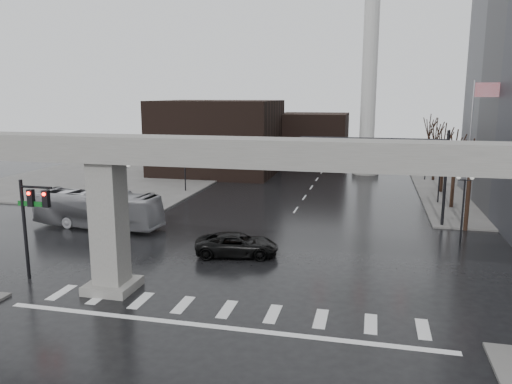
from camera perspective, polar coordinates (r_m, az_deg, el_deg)
ground at (r=27.18m, az=-2.72°, el=-12.40°), size 160.00×160.00×0.00m
sidewalk_nw at (r=69.24m, az=-15.32°, el=1.78°), size 28.00×36.00×0.15m
elevated_guideway at (r=24.92m, az=-0.06°, el=1.98°), size 48.00×2.60×8.70m
building_far_left at (r=69.43m, az=-4.35°, el=6.26°), size 16.00×14.00×10.00m
building_far_mid at (r=76.77m, az=6.58°, el=5.93°), size 10.00×10.00×8.00m
smokestack at (r=69.99m, az=12.83°, el=12.90°), size 3.60×3.60×30.00m
signal_mast_arm at (r=43.08m, az=15.96°, el=4.01°), size 12.12×0.43×8.00m
signal_left_pole at (r=31.80m, az=-24.27°, el=-2.17°), size 2.30×0.30×6.00m
flagpole_assembly at (r=46.81m, az=23.67°, el=6.14°), size 2.06×0.12×12.00m
lamp_right_0 at (r=39.20m, az=22.65°, el=-0.58°), size 1.22×0.32×5.11m
lamp_right_1 at (r=52.87m, az=20.29°, el=2.42°), size 1.22×0.32×5.11m
lamp_right_2 at (r=66.67m, az=18.89°, el=4.18°), size 1.22×0.32×5.11m
lamp_left_0 at (r=43.72m, az=-14.82°, el=1.05°), size 1.22×0.32×5.11m
lamp_left_1 at (r=56.30m, az=-8.15°, el=3.49°), size 1.22×0.32×5.11m
lamp_left_2 at (r=69.43m, az=-3.93°, el=5.00°), size 1.22×0.32×5.11m
tree_right_0 at (r=43.39m, az=23.10°, el=-0.48°), size 1.09×1.58×7.50m
tree_right_1 at (r=51.16m, az=21.64°, el=1.34°), size 1.09×1.61×7.67m
tree_right_2 at (r=58.98m, az=20.57°, el=2.69°), size 1.10×1.63×7.85m
tree_right_3 at (r=66.85m, az=19.75°, el=3.71°), size 1.11×1.66×8.02m
tree_right_4 at (r=74.75m, az=19.10°, el=4.52°), size 1.12×1.69×8.19m
pickup_truck at (r=34.13m, az=-2.18°, el=-6.03°), size 6.02×3.64×1.56m
city_bus at (r=43.11m, az=-17.66°, el=-1.87°), size 11.24×3.42×3.08m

